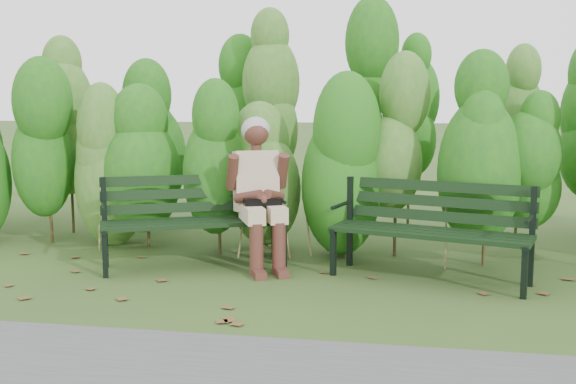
# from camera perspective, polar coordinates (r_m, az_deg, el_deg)

# --- Properties ---
(ground) EXTENTS (80.00, 80.00, 0.00)m
(ground) POSITION_cam_1_polar(r_m,az_deg,el_deg) (5.17, -0.68, -8.78)
(ground) COLOR #324820
(hedge_band) EXTENTS (11.04, 1.67, 2.42)m
(hedge_band) POSITION_cam_1_polar(r_m,az_deg,el_deg) (6.80, 2.22, 5.95)
(hedge_band) COLOR #47381E
(hedge_band) RESTS_ON ground
(leaf_litter) EXTENTS (5.14, 2.11, 0.01)m
(leaf_litter) POSITION_cam_1_polar(r_m,az_deg,el_deg) (5.03, 6.85, -9.29)
(leaf_litter) COLOR brown
(leaf_litter) RESTS_ON ground
(bench_left) EXTENTS (1.68, 1.14, 0.81)m
(bench_left) POSITION_cam_1_polar(r_m,az_deg,el_deg) (6.09, -8.03, -1.74)
(bench_left) COLOR black
(bench_left) RESTS_ON ground
(bench_right) EXTENTS (1.69, 0.96, 0.81)m
(bench_right) POSITION_cam_1_polar(r_m,az_deg,el_deg) (5.69, 12.14, -2.52)
(bench_right) COLOR black
(bench_right) RESTS_ON ground
(seated_woman) EXTENTS (0.67, 0.88, 1.33)m
(seated_woman) POSITION_cam_1_polar(r_m,az_deg,el_deg) (5.97, -2.47, 0.61)
(seated_woman) COLOR beige
(seated_woman) RESTS_ON ground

